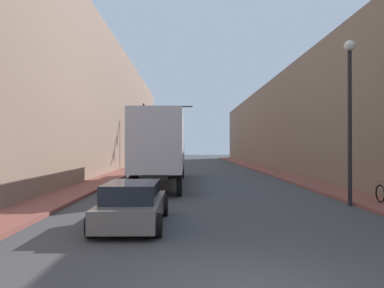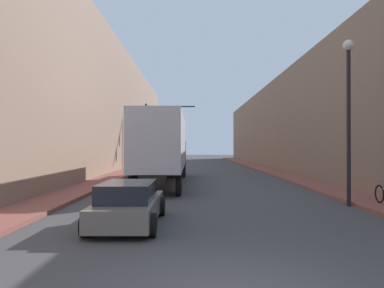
{
  "view_description": "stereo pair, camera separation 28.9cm",
  "coord_description": "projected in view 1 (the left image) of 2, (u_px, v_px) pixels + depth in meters",
  "views": [
    {
      "loc": [
        -0.99,
        -5.92,
        2.39
      ],
      "look_at": [
        -0.75,
        11.85,
        2.51
      ],
      "focal_mm": 35.0,
      "sensor_mm": 36.0,
      "label": 1
    },
    {
      "loc": [
        -0.7,
        -5.93,
        2.39
      ],
      "look_at": [
        -0.75,
        11.85,
        2.51
      ],
      "focal_mm": 35.0,
      "sensor_mm": 36.0,
      "label": 2
    }
  ],
  "objects": [
    {
      "name": "building_right",
      "position": [
        308.0,
        123.0,
        36.1
      ],
      "size": [
        6.0,
        80.0,
        9.31
      ],
      "color": "#846B56",
      "rests_on": "ground"
    },
    {
      "name": "semi_truck",
      "position": [
        163.0,
        147.0,
        23.62
      ],
      "size": [
        2.57,
        14.1,
        4.22
      ],
      "color": "silver",
      "rests_on": "ground"
    },
    {
      "name": "street_lamp",
      "position": [
        350.0,
        99.0,
        15.02
      ],
      "size": [
        0.44,
        0.44,
        6.66
      ],
      "color": "black",
      "rests_on": "ground"
    },
    {
      "name": "sidewalk_left",
      "position": [
        127.0,
        171.0,
        35.83
      ],
      "size": [
        2.01,
        80.0,
        0.15
      ],
      "color": "brown",
      "rests_on": "ground"
    },
    {
      "name": "building_left",
      "position": [
        85.0,
        105.0,
        35.81
      ],
      "size": [
        6.0,
        80.0,
        12.63
      ],
      "color": "#997A66",
      "rests_on": "ground"
    },
    {
      "name": "traffic_signal_gantry",
      "position": [
        154.0,
        125.0,
        39.36
      ],
      "size": [
        5.26,
        0.35,
        6.9
      ],
      "color": "black",
      "rests_on": "ground"
    },
    {
      "name": "sidewalk_right",
      "position": [
        267.0,
        170.0,
        36.01
      ],
      "size": [
        2.01,
        80.0,
        0.15
      ],
      "color": "brown",
      "rests_on": "ground"
    },
    {
      "name": "sedan_car",
      "position": [
        133.0,
        205.0,
        11.32
      ],
      "size": [
        1.96,
        4.37,
        1.32
      ],
      "color": "slate",
      "rests_on": "ground"
    }
  ]
}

